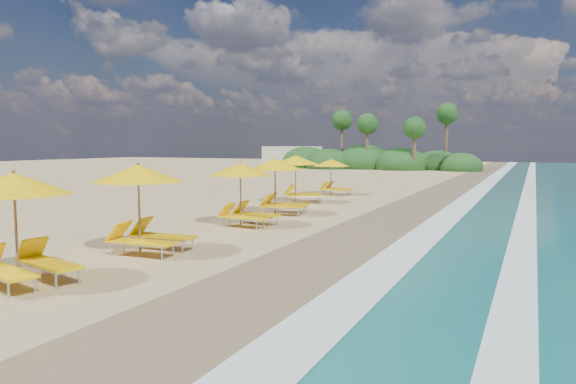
{
  "coord_description": "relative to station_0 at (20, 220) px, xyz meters",
  "views": [
    {
      "loc": [
        8.73,
        -18.5,
        3.06
      ],
      "look_at": [
        0.0,
        0.0,
        1.2
      ],
      "focal_mm": 32.57,
      "sensor_mm": 36.0,
      "label": 1
    }
  ],
  "objects": [
    {
      "name": "ground",
      "position": [
        1.43,
        10.76,
        -1.41
      ],
      "size": [
        160.0,
        160.0,
        0.0
      ],
      "primitive_type": "plane",
      "color": "tan",
      "rests_on": "ground"
    },
    {
      "name": "wet_sand",
      "position": [
        5.43,
        10.76,
        -1.41
      ],
      "size": [
        4.0,
        160.0,
        0.01
      ],
      "primitive_type": "cube",
      "color": "#877350",
      "rests_on": "ground"
    },
    {
      "name": "surf_foam",
      "position": [
        8.13,
        10.76,
        -1.38
      ],
      "size": [
        4.0,
        160.0,
        0.01
      ],
      "color": "white",
      "rests_on": "ground"
    },
    {
      "name": "station_0",
      "position": [
        0.0,
        0.0,
        0.0
      ],
      "size": [
        3.09,
        2.97,
        2.52
      ],
      "rotation": [
        0.0,
        0.0,
        -0.23
      ],
      "color": "olive",
      "rests_on": "ground"
    },
    {
      "name": "station_1",
      "position": [
        0.24,
        3.79,
        0.03
      ],
      "size": [
        2.89,
        2.7,
        2.57
      ],
      "rotation": [
        0.0,
        0.0,
        0.07
      ],
      "color": "olive",
      "rests_on": "ground"
    },
    {
      "name": "station_2",
      "position": [
        0.29,
        9.32,
        -0.05
      ],
      "size": [
        2.74,
        2.56,
        2.42
      ],
      "rotation": [
        0.0,
        0.0,
        -0.08
      ],
      "color": "olive",
      "rests_on": "ground"
    },
    {
      "name": "station_3",
      "position": [
        0.02,
        12.84,
        -0.01
      ],
      "size": [
        3.0,
        2.87,
        2.51
      ],
      "rotation": [
        0.0,
        0.0,
        0.18
      ],
      "color": "olive",
      "rests_on": "ground"
    },
    {
      "name": "station_4",
      "position": [
        -1.07,
        17.47,
        0.03
      ],
      "size": [
        3.45,
        3.45,
        2.58
      ],
      "rotation": [
        0.0,
        0.0,
        0.52
      ],
      "color": "olive",
      "rests_on": "ground"
    },
    {
      "name": "station_5",
      "position": [
        -0.89,
        22.22,
        -0.16
      ],
      "size": [
        2.53,
        2.38,
        2.24
      ],
      "rotation": [
        0.0,
        0.0,
        -0.08
      ],
      "color": "olive",
      "rests_on": "ground"
    },
    {
      "name": "treeline",
      "position": [
        -8.5,
        56.27,
        -0.41
      ],
      "size": [
        25.8,
        8.8,
        9.74
      ],
      "color": "#163D14",
      "rests_on": "ground"
    },
    {
      "name": "beach_building",
      "position": [
        -20.57,
        58.76,
        -0.01
      ],
      "size": [
        7.0,
        5.0,
        2.8
      ],
      "primitive_type": "cube",
      "color": "beige",
      "rests_on": "ground"
    }
  ]
}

